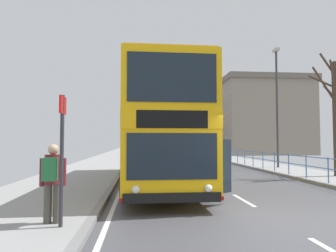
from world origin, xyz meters
name	(u,v)px	position (x,y,z in m)	size (l,w,h in m)	color
ground	(251,221)	(-0.72, 0.00, 0.04)	(15.80, 140.00, 0.20)	#4A4A4F
double_decker_bus_main	(157,131)	(-2.51, 6.43, 2.28)	(3.43, 11.56, 4.35)	#F4B20F
pedestrian_railing_far_kerb	(253,156)	(4.45, 13.59, 0.83)	(0.05, 23.67, 1.04)	#386BA8
pedestrian_with_backpack	(52,177)	(-5.04, -0.23, 1.09)	(0.54, 0.53, 1.64)	#4C473D
bus_stop_sign_near	(62,145)	(-4.79, -0.49, 1.76)	(0.08, 0.44, 2.63)	#2D2D33
street_lamp_far_side	(277,98)	(5.78, 12.66, 4.69)	(0.28, 0.60, 7.88)	#38383D
bare_tree_far_00	(219,124)	(5.38, 26.06, 3.76)	(3.12, 2.40, 7.14)	brown
bare_tree_far_01	(209,134)	(6.44, 35.95, 2.88)	(2.27, 2.52, 5.64)	brown
bare_tree_far_02	(335,111)	(6.45, 7.62, 3.35)	(2.35, 2.10, 6.26)	#423328
background_building_00	(254,118)	(14.34, 39.54, 5.42)	(12.27, 16.84, 10.78)	gray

